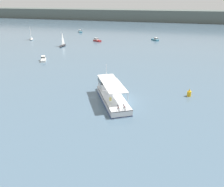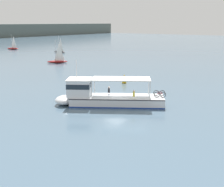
{
  "view_description": "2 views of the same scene",
  "coord_description": "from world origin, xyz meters",
  "px_view_note": "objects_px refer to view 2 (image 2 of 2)",
  "views": [
    {
      "loc": [
        9.01,
        -33.82,
        15.8
      ],
      "look_at": [
        -1.74,
        -0.76,
        1.4
      ],
      "focal_mm": 36.56,
      "sensor_mm": 36.0,
      "label": 1
    },
    {
      "loc": [
        -30.45,
        -21.11,
        9.51
      ],
      "look_at": [
        -1.74,
        -0.76,
        1.4
      ],
      "focal_mm": 49.84,
      "sensor_mm": 36.0,
      "label": 2
    }
  ],
  "objects_px": {
    "sailboat_off_stern": "(57,61)",
    "sailboat_horizon_east": "(60,51)",
    "sailboat_near_starboard": "(13,48)",
    "channel_buoy": "(124,79)",
    "ferry_main": "(103,97)"
  },
  "relations": [
    {
      "from": "sailboat_off_stern",
      "to": "sailboat_horizon_east",
      "type": "height_order",
      "value": "same"
    },
    {
      "from": "sailboat_horizon_east",
      "to": "sailboat_near_starboard",
      "type": "bearing_deg",
      "value": 92.48
    },
    {
      "from": "sailboat_off_stern",
      "to": "channel_buoy",
      "type": "bearing_deg",
      "value": -113.73
    },
    {
      "from": "ferry_main",
      "to": "sailboat_horizon_east",
      "type": "xyz_separation_m",
      "value": [
        43.1,
        49.73,
        -0.47
      ]
    },
    {
      "from": "sailboat_horizon_east",
      "to": "sailboat_near_starboard",
      "type": "relative_size",
      "value": 1.0
    },
    {
      "from": "channel_buoy",
      "to": "sailboat_off_stern",
      "type": "bearing_deg",
      "value": 66.27
    },
    {
      "from": "sailboat_off_stern",
      "to": "channel_buoy",
      "type": "relative_size",
      "value": 3.86
    },
    {
      "from": "ferry_main",
      "to": "channel_buoy",
      "type": "relative_size",
      "value": 8.87
    },
    {
      "from": "ferry_main",
      "to": "sailboat_near_starboard",
      "type": "distance_m",
      "value": 83.31
    },
    {
      "from": "sailboat_horizon_east",
      "to": "channel_buoy",
      "type": "bearing_deg",
      "value": -124.4
    },
    {
      "from": "sailboat_horizon_east",
      "to": "sailboat_off_stern",
      "type": "bearing_deg",
      "value": -136.47
    },
    {
      "from": "sailboat_horizon_east",
      "to": "channel_buoy",
      "type": "relative_size",
      "value": 3.86
    },
    {
      "from": "ferry_main",
      "to": "sailboat_horizon_east",
      "type": "bearing_deg",
      "value": 49.08
    },
    {
      "from": "sailboat_horizon_east",
      "to": "channel_buoy",
      "type": "xyz_separation_m",
      "value": [
        -30.35,
        -44.32,
        0.03
      ]
    },
    {
      "from": "ferry_main",
      "to": "sailboat_horizon_east",
      "type": "distance_m",
      "value": 65.81
    }
  ]
}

